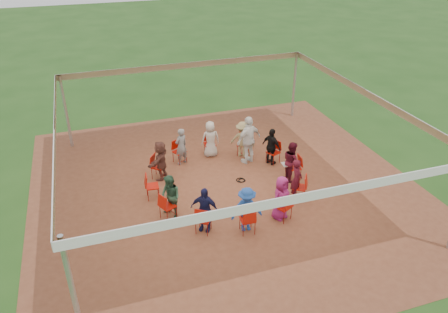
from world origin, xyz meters
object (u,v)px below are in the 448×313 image
object	(u,v)px
chair_4	(179,152)
standing_person	(249,140)
chair_6	(152,186)
person_seated_1	(272,147)
chair_11	(299,187)
person_seated_4	(181,146)
person_seated_0	(292,161)
person_seated_8	(247,209)
person_seated_5	(161,160)
person_seated_3	(210,139)
chair_7	(168,206)
chair_2	(243,144)
person_seated_9	(281,198)
cable_coil	(241,180)
chair_10	(283,207)
chair_3	(210,144)
chair_1	(273,152)
chair_0	(294,167)
chair_8	(203,219)
person_seated_6	(170,197)
chair_9	(247,220)
person_seated_7	(204,209)
chair_5	(158,167)
laptop	(287,163)
person_seated_10	(297,179)
person_seated_2	(242,139)

from	to	relation	value
chair_4	standing_person	xyz separation A→B (m)	(2.50, -0.81, 0.50)
chair_6	person_seated_1	bearing A→B (deg)	104.63
chair_11	person_seated_4	world-z (taller)	person_seated_4
person_seated_0	person_seated_8	xyz separation A→B (m)	(-2.56, -2.22, 0.00)
person_seated_5	person_seated_3	bearing A→B (deg)	150.00
chair_7	chair_6	bearing A→B (deg)	165.00
chair_2	person_seated_9	distance (m)	4.27
standing_person	cable_coil	xyz separation A→B (m)	(-0.74, -1.20, -0.93)
chair_10	chair_3	bearing A→B (deg)	75.00
chair_6	person_seated_4	bearing A→B (deg)	147.58
chair_1	chair_0	bearing A→B (deg)	165.00
chair_8	person_seated_0	world-z (taller)	person_seated_0
chair_2	chair_10	bearing A→B (deg)	120.00
person_seated_8	person_seated_9	bearing A→B (deg)	15.00
chair_1	person_seated_8	size ratio (longest dim) A/B	0.62
person_seated_3	chair_11	bearing A→B (deg)	120.81
chair_2	chair_11	world-z (taller)	same
person_seated_8	standing_person	world-z (taller)	standing_person
person_seated_3	chair_3	bearing A→B (deg)	-90.00
standing_person	chair_7	bearing A→B (deg)	13.91
person_seated_6	cable_coil	world-z (taller)	person_seated_6
chair_2	chair_9	bearing A→B (deg)	105.00
person_seated_7	person_seated_8	bearing A→B (deg)	15.00
chair_1	person_seated_9	world-z (taller)	person_seated_9
chair_7	person_seated_3	distance (m)	4.27
chair_10	person_seated_3	size ratio (longest dim) A/B	0.62
chair_5	laptop	distance (m)	4.61
chair_4	chair_10	xyz separation A→B (m)	(2.20, -4.53, 0.00)
chair_8	person_seated_0	distance (m)	4.27
person_seated_7	person_seated_9	bearing A→B (deg)	30.00
chair_1	person_seated_7	bearing A→B (deg)	104.63
chair_10	person_seated_0	xyz separation A→B (m)	(1.29, 2.10, 0.28)
laptop	cable_coil	bearing A→B (deg)	79.34
chair_3	standing_person	size ratio (longest dim) A/B	0.48
chair_8	person_seated_9	bearing A→B (deg)	32.42
chair_5	cable_coil	xyz separation A→B (m)	(2.74, -1.15, -0.43)
chair_1	chair_5	bearing A→B (deg)	60.00
chair_4	chair_7	bearing A→B (deg)	45.00
chair_1	person_seated_1	world-z (taller)	person_seated_1
chair_9	person_seated_6	bearing A→B (deg)	147.58
chair_0	chair_4	size ratio (longest dim) A/B	1.00
chair_7	person_seated_9	distance (m)	3.49
chair_2	person_seated_3	xyz separation A→B (m)	(-1.24, 0.31, 0.28)
chair_8	person_seated_5	world-z (taller)	person_seated_5
chair_3	person_seated_10	size ratio (longest dim) A/B	0.62
standing_person	chair_6	bearing A→B (deg)	-2.92
person_seated_8	chair_7	bearing A→B (deg)	152.42
person_seated_1	cable_coil	world-z (taller)	person_seated_1
person_seated_2	person_seated_7	distance (m)	4.80
chair_8	chair_11	size ratio (longest dim) A/B	1.00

